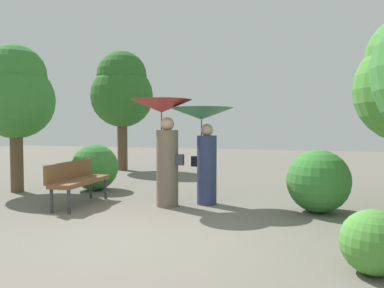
% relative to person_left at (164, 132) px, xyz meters
% --- Properties ---
extents(ground_plane, '(40.00, 40.00, 0.00)m').
position_rel_person_left_xyz_m(ground_plane, '(0.40, -2.14, -1.39)').
color(ground_plane, '#6B665B').
extents(person_left, '(1.16, 1.16, 2.01)m').
position_rel_person_left_xyz_m(person_left, '(0.00, 0.00, 0.00)').
color(person_left, '#6B5B4C').
rests_on(person_left, ground).
extents(person_right, '(1.24, 1.24, 1.86)m').
position_rel_person_left_xyz_m(person_right, '(0.66, 0.39, -0.02)').
color(person_right, navy).
rests_on(person_right, ground).
extents(park_bench, '(0.56, 1.52, 0.83)m').
position_rel_person_left_xyz_m(park_bench, '(-1.61, -0.44, -0.88)').
color(park_bench, '#38383D').
rests_on(park_bench, ground).
extents(tree_near_left, '(2.12, 2.12, 4.07)m').
position_rel_person_left_xyz_m(tree_near_left, '(-3.48, 4.99, 1.36)').
color(tree_near_left, brown).
rests_on(tree_near_left, ground).
extents(tree_mid_left, '(1.74, 1.74, 3.36)m').
position_rel_person_left_xyz_m(tree_mid_left, '(-3.78, 0.42, 0.88)').
color(tree_mid_left, brown).
rests_on(tree_mid_left, ground).
extents(bush_path_left, '(1.10, 1.10, 1.10)m').
position_rel_person_left_xyz_m(bush_path_left, '(2.77, 0.28, -0.84)').
color(bush_path_left, '#387F33').
rests_on(bush_path_left, ground).
extents(bush_path_right, '(0.66, 0.66, 0.66)m').
position_rel_person_left_xyz_m(bush_path_right, '(3.22, -2.45, -1.06)').
color(bush_path_right, '#4C9338').
rests_on(bush_path_right, ground).
extents(bush_behind_bench, '(1.09, 1.09, 1.09)m').
position_rel_person_left_xyz_m(bush_behind_bench, '(-2.20, 1.14, -0.84)').
color(bush_behind_bench, '#387F33').
rests_on(bush_behind_bench, ground).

